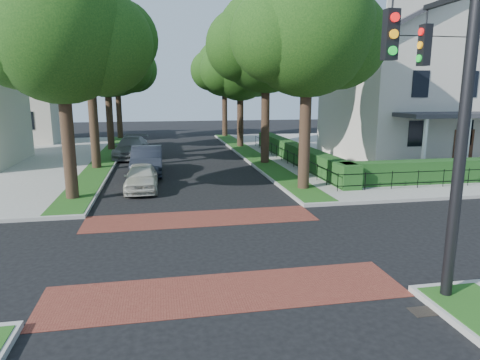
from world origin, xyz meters
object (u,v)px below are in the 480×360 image
object	(u,v)px
traffic_signal	(452,101)
parked_car_rear	(132,147)
parked_car_front	(141,177)
parked_car_middle	(147,161)

from	to	relation	value
traffic_signal	parked_car_rear	bearing A→B (deg)	109.22
traffic_signal	parked_car_front	distance (m)	15.51
parked_car_middle	parked_car_front	bearing A→B (deg)	-92.16
traffic_signal	parked_car_front	size ratio (longest dim) A/B	2.01
parked_car_rear	parked_car_front	bearing A→B (deg)	-78.30
parked_car_front	parked_car_rear	size ratio (longest dim) A/B	0.74
traffic_signal	parked_car_middle	world-z (taller)	traffic_signal
parked_car_front	parked_car_rear	bearing A→B (deg)	95.92
parked_car_front	parked_car_middle	distance (m)	4.32
traffic_signal	parked_car_middle	xyz separation A→B (m)	(-7.19, 17.35, -3.87)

